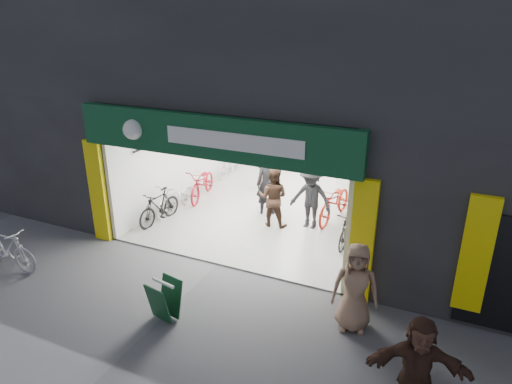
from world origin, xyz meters
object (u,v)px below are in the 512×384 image
Objects in this scene: bike_right_front at (349,227)px; pedestrian_near at (355,288)px; parked_bike at (7,249)px; sandwich_board at (164,299)px; bike_left_front at (176,197)px.

bike_right_front is 0.92× the size of pedestrian_near.
parked_bike reaches higher than bike_right_front.
parked_bike is 2.19× the size of sandwich_board.
parked_bike is 4.24m from sandwich_board.
pedestrian_near is at bearing 31.51° from sandwich_board.
sandwich_board is at bearing -173.06° from pedestrian_near.
parked_bike is at bearing -143.89° from bike_right_front.
pedestrian_near is at bearing -71.84° from bike_right_front.
pedestrian_near reaches higher than sandwich_board.
bike_left_front is at bearing 139.24° from pedestrian_near.
bike_left_front is 6.61m from pedestrian_near.
parked_bike reaches higher than sandwich_board.
pedestrian_near is (5.86, -3.03, 0.39)m from bike_left_front.
sandwich_board is (2.59, -4.24, -0.03)m from bike_left_front.
bike_left_front is 1.13× the size of bike_right_front.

